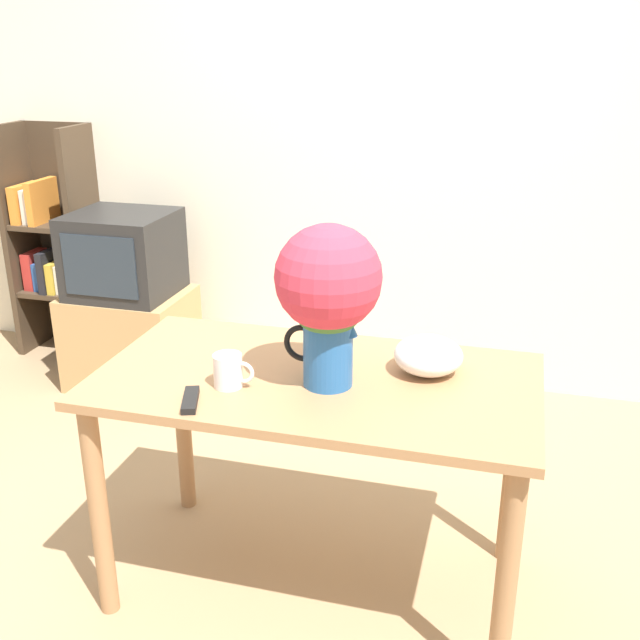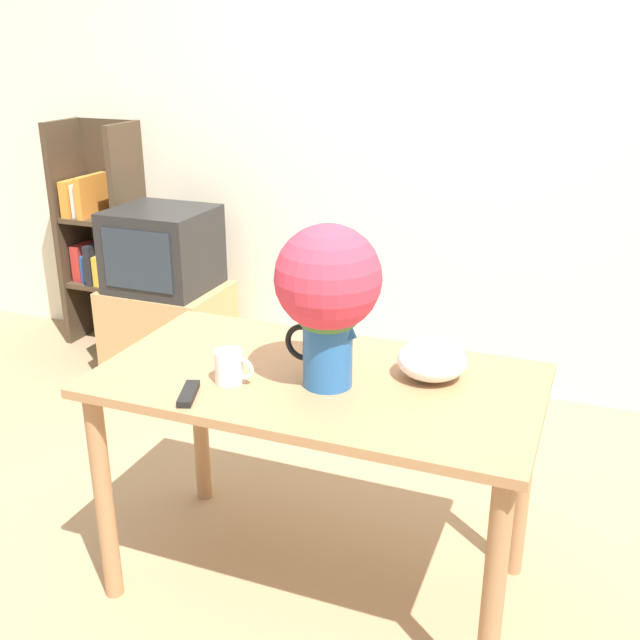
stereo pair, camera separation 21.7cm
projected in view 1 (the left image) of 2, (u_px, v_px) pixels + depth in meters
The scene contains 10 objects.
ground_plane at pixel (258, 586), 2.54m from camera, with size 12.00×12.00×0.00m, color #9E7F5B.
wall_back at pixel (374, 132), 3.73m from camera, with size 8.00×0.05×2.60m.
table at pixel (316, 411), 2.33m from camera, with size 1.35×0.73×0.78m.
flower_vase at pixel (328, 290), 2.13m from camera, with size 0.31×0.31×0.49m.
coffee_mug at pixel (229, 371), 2.21m from camera, with size 0.12×0.09×0.10m.
white_bowl at pixel (428, 355), 2.30m from camera, with size 0.21×0.21×0.12m.
remote_control at pixel (190, 400), 2.12m from camera, with size 0.09×0.15×0.02m.
tv_stand at pixel (132, 338), 3.96m from camera, with size 0.61×0.48×0.50m.
tv_set at pixel (123, 254), 3.80m from camera, with size 0.50×0.47×0.42m.
bookshelf at pixel (54, 244), 4.26m from camera, with size 0.45×0.31×1.31m.
Camera 1 is at (0.74, -1.93, 1.75)m, focal length 42.00 mm.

